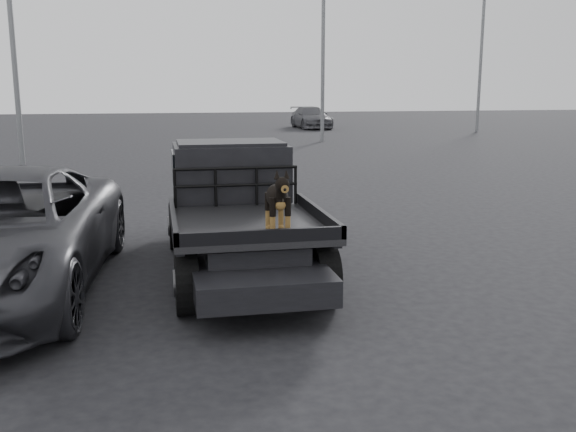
{
  "coord_description": "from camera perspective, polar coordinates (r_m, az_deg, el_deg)",
  "views": [
    {
      "loc": [
        -1.8,
        -6.72,
        2.63
      ],
      "look_at": [
        -0.48,
        -0.22,
        1.29
      ],
      "focal_mm": 40.0,
      "sensor_mm": 36.0,
      "label": 1
    }
  ],
  "objects": [
    {
      "name": "ground",
      "position": [
        7.43,
        3.32,
        -9.29
      ],
      "size": [
        120.0,
        120.0,
        0.0
      ],
      "primitive_type": "plane",
      "color": "black",
      "rests_on": "ground"
    },
    {
      "name": "dog",
      "position": [
        7.6,
        -0.95,
        1.29
      ],
      "size": [
        0.32,
        0.6,
        0.74
      ],
      "primitive_type": null,
      "color": "black",
      "rests_on": "flatbed_ute"
    },
    {
      "name": "headache_rack",
      "position": [
        9.35,
        -4.62,
        2.58
      ],
      "size": [
        1.8,
        0.08,
        0.55
      ],
      "primitive_type": null,
      "color": "black",
      "rests_on": "flatbed_ute"
    },
    {
      "name": "ute_cab",
      "position": [
        10.06,
        -5.15,
        4.15
      ],
      "size": [
        1.72,
        1.3,
        0.88
      ],
      "primitive_type": null,
      "color": "black",
      "rests_on": "flatbed_ute"
    },
    {
      "name": "flatbed_ute",
      "position": [
        9.29,
        -4.39,
        -2.09
      ],
      "size": [
        2.0,
        5.4,
        0.92
      ],
      "primitive_type": null,
      "color": "black",
      "rests_on": "ground"
    },
    {
      "name": "distant_car_b",
      "position": [
        41.45,
        2.06,
        8.74
      ],
      "size": [
        2.05,
        4.73,
        1.36
      ],
      "primitive_type": "imported",
      "rotation": [
        0.0,
        0.0,
        0.03
      ],
      "color": "#4F4F54",
      "rests_on": "ground"
    }
  ]
}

